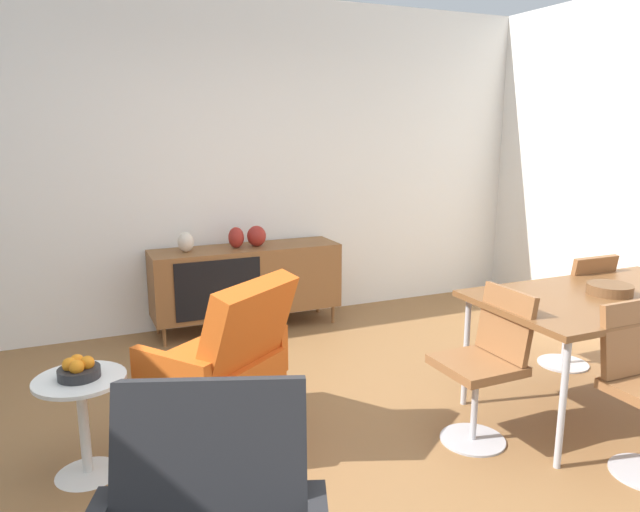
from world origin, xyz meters
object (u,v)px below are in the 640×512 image
at_px(wooden_bowl_on_table, 610,289).
at_px(vase_sculptural_dark, 186,242).
at_px(vase_ceramic_small, 257,236).
at_px(side_table_round, 83,415).
at_px(dining_table, 609,301).
at_px(lounge_chair_red, 224,361).
at_px(dining_chair_back_right, 575,306).
at_px(sideboard, 246,279).
at_px(fruit_bowl, 78,369).
at_px(dining_chair_near_window, 486,360).
at_px(vase_cobalt, 236,238).

bearing_deg(wooden_bowl_on_table, vase_sculptural_dark, 131.42).
bearing_deg(vase_ceramic_small, side_table_round, -129.11).
xyz_separation_m(dining_table, lounge_chair_red, (-2.21, 0.57, -0.23)).
bearing_deg(dining_chair_back_right, dining_table, -122.02).
xyz_separation_m(sideboard, dining_table, (1.55, -2.34, 0.26)).
distance_m(sideboard, lounge_chair_red, 1.89).
relative_size(vase_sculptural_dark, fruit_bowl, 0.82).
bearing_deg(dining_chair_near_window, wooden_bowl_on_table, 0.30).
xyz_separation_m(sideboard, vase_sculptural_dark, (-0.50, 0.00, 0.36)).
relative_size(vase_sculptural_dark, vase_ceramic_small, 0.93).
distance_m(vase_cobalt, side_table_round, 2.30).
height_order(lounge_chair_red, side_table_round, lounge_chair_red).
bearing_deg(sideboard, vase_sculptural_dark, 179.78).
bearing_deg(fruit_bowl, sideboard, 52.78).
relative_size(sideboard, vase_cobalt, 9.05).
distance_m(dining_chair_back_right, side_table_round, 3.29).
bearing_deg(wooden_bowl_on_table, lounge_chair_red, 165.73).
bearing_deg(vase_ceramic_small, sideboard, -178.92).
xyz_separation_m(vase_sculptural_dark, side_table_round, (-0.88, -1.83, -0.48)).
bearing_deg(lounge_chair_red, dining_chair_back_right, -0.21).
distance_m(dining_chair_near_window, dining_chair_back_right, 1.36).
height_order(sideboard, vase_cobalt, vase_cobalt).
distance_m(dining_table, dining_chair_back_right, 0.70).
distance_m(dining_chair_near_window, fruit_bowl, 2.11).
distance_m(side_table_round, fruit_bowl, 0.24).
relative_size(vase_sculptural_dark, dining_chair_back_right, 0.19).
relative_size(vase_sculptural_dark, lounge_chair_red, 0.17).
height_order(vase_ceramic_small, dining_chair_back_right, vase_ceramic_small).
height_order(sideboard, dining_table, dining_table).
relative_size(sideboard, vase_sculptural_dark, 9.81).
bearing_deg(vase_ceramic_small, fruit_bowl, -129.14).
bearing_deg(fruit_bowl, lounge_chair_red, 4.30).
relative_size(vase_cobalt, vase_sculptural_dark, 1.08).
bearing_deg(fruit_bowl, dining_chair_back_right, 0.79).
bearing_deg(dining_chair_near_window, sideboard, 105.85).
xyz_separation_m(vase_sculptural_dark, lounge_chair_red, (-0.15, -1.77, -0.33)).
bearing_deg(side_table_round, dining_chair_back_right, 0.80).
distance_m(dining_table, side_table_round, 3.00).
xyz_separation_m(vase_cobalt, lounge_chair_red, (-0.58, -1.77, -0.34)).
bearing_deg(fruit_bowl, wooden_bowl_on_table, -9.80).
xyz_separation_m(dining_table, dining_chair_back_right, (0.35, 0.56, -0.23)).
bearing_deg(side_table_round, dining_table, -9.92).
relative_size(wooden_bowl_on_table, dining_chair_back_right, 0.30).
distance_m(vase_cobalt, lounge_chair_red, 1.89).
height_order(wooden_bowl_on_table, dining_chair_back_right, dining_chair_back_right).
distance_m(sideboard, side_table_round, 2.29).
relative_size(vase_ceramic_small, dining_chair_back_right, 0.21).
bearing_deg(dining_chair_back_right, vase_sculptural_dark, 143.47).
distance_m(vase_cobalt, vase_ceramic_small, 0.18).
xyz_separation_m(vase_ceramic_small, dining_chair_back_right, (1.80, -1.78, -0.34)).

